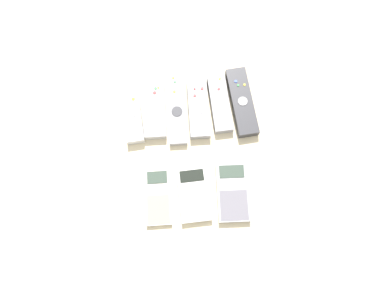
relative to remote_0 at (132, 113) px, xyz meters
name	(u,v)px	position (x,y,z in m)	size (l,w,h in m)	color
ground_plane	(193,156)	(0.15, -0.13, -0.01)	(3.00, 3.00, 0.00)	beige
remote_0	(132,113)	(0.00, 0.00, 0.00)	(0.06, 0.18, 0.03)	silver
remote_1	(154,110)	(0.06, 0.00, 0.00)	(0.07, 0.17, 0.03)	#B7B7BC
remote_2	(177,108)	(0.12, 0.00, 0.00)	(0.06, 0.21, 0.02)	gray
remote_3	(198,108)	(0.18, 0.00, 0.00)	(0.06, 0.17, 0.03)	gray
remote_4	(220,104)	(0.24, 0.00, 0.00)	(0.06, 0.17, 0.03)	gray
remote_5	(242,102)	(0.30, 0.00, 0.00)	(0.07, 0.20, 0.03)	#333338
calculator_0	(158,197)	(0.05, -0.24, -0.01)	(0.07, 0.15, 0.01)	beige
calculator_1	(194,194)	(0.15, -0.24, 0.00)	(0.08, 0.14, 0.02)	silver
calculator_2	(233,192)	(0.25, -0.24, 0.00)	(0.09, 0.16, 0.02)	#B2B2B7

